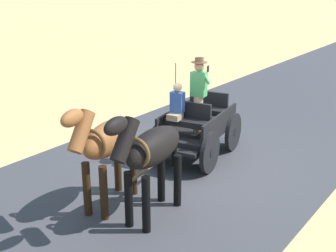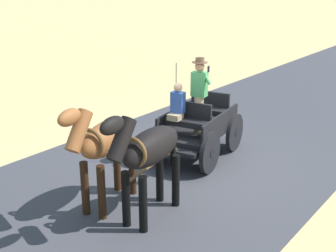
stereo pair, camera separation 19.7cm
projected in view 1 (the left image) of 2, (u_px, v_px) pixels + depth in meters
The scene contains 5 objects.
ground_plane at pixel (194, 158), 10.85m from camera, with size 200.00×200.00×0.00m, color tan.
road_surface at pixel (194, 158), 10.85m from camera, with size 6.57×160.00×0.01m, color #38383D.
horse_drawn_carriage at pixel (196, 125), 10.69m from camera, with size 1.78×4.51×2.50m.
horse_near_side at pixel (150, 151), 7.78m from camera, with size 0.72×2.14×2.21m.
horse_off_side at pixel (106, 142), 8.19m from camera, with size 0.87×2.15×2.21m.
Camera 1 is at (-5.47, 8.40, 4.26)m, focal length 47.59 mm.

